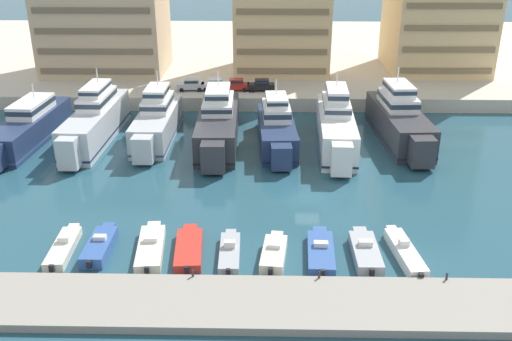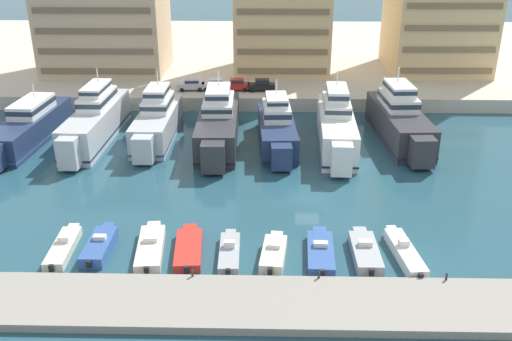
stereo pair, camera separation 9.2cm
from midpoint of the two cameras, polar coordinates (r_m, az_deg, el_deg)
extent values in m
plane|color=#234C5B|center=(58.35, 5.29, -2.68)|extent=(400.00, 400.00, 0.00)
cube|color=beige|center=(118.11, 3.39, 11.53)|extent=(180.00, 70.00, 2.04)
cube|color=gray|center=(42.69, 6.83, -13.19)|extent=(120.00, 6.31, 0.64)
cube|color=navy|center=(77.83, -21.60, 3.91)|extent=(5.08, 17.88, 3.34)
cube|color=#334C7F|center=(78.18, -21.48, 3.16)|extent=(5.13, 18.05, 0.24)
cube|color=white|center=(78.23, -21.48, 5.97)|extent=(3.66, 7.58, 1.68)
cube|color=#233342|center=(78.19, -21.50, 6.08)|extent=(3.70, 7.66, 0.60)
cylinder|color=silver|center=(78.74, -21.34, 7.42)|extent=(0.16, 0.16, 1.80)
cube|color=navy|center=(86.08, -19.02, 5.56)|extent=(3.64, 1.07, 0.20)
cube|color=silver|center=(75.65, -15.64, 4.50)|extent=(4.38, 18.64, 4.14)
cube|color=silver|center=(66.64, -18.19, 1.67)|extent=(2.23, 2.03, 3.52)
cube|color=#192347|center=(76.09, -15.53, 3.54)|extent=(4.43, 18.83, 0.24)
cube|color=white|center=(76.07, -15.57, 6.89)|extent=(3.27, 7.86, 1.60)
cube|color=#233342|center=(76.02, -15.58, 7.01)|extent=(3.31, 7.94, 0.58)
cube|color=white|center=(75.70, -15.68, 7.88)|extent=(2.55, 6.13, 1.14)
cube|color=#233342|center=(75.67, -15.69, 7.96)|extent=(2.58, 6.19, 0.41)
cylinder|color=silver|center=(76.41, -15.54, 9.18)|extent=(0.16, 0.16, 1.80)
cube|color=silver|center=(84.76, -13.65, 6.09)|extent=(3.40, 0.98, 0.20)
cube|color=silver|center=(74.45, -9.78, 4.53)|extent=(4.28, 15.57, 3.63)
cube|color=silver|center=(66.41, -11.16, 2.12)|extent=(2.33, 2.12, 3.08)
cube|color=#334C7F|center=(74.84, -9.72, 3.67)|extent=(4.32, 15.73, 0.24)
cube|color=white|center=(74.75, -9.76, 6.69)|extent=(3.32, 6.55, 1.54)
cube|color=#233342|center=(74.71, -9.76, 6.80)|extent=(3.36, 6.61, 0.55)
cube|color=white|center=(74.35, -9.83, 7.75)|extent=(2.59, 5.11, 1.33)
cube|color=#233342|center=(74.32, -9.84, 7.84)|extent=(2.62, 5.16, 0.48)
cylinder|color=silver|center=(74.88, -9.78, 9.10)|extent=(0.16, 0.16, 1.80)
cube|color=silver|center=(82.37, -8.69, 5.88)|extent=(3.59, 0.91, 0.20)
cube|color=#333338|center=(72.42, -3.74, 4.37)|extent=(5.22, 18.38, 3.84)
cube|color=#333338|center=(62.87, -4.27, 1.37)|extent=(2.67, 2.44, 3.26)
cube|color=black|center=(72.85, -3.71, 3.44)|extent=(5.27, 18.57, 0.24)
cube|color=white|center=(72.91, -3.73, 6.67)|extent=(3.90, 7.77, 1.41)
cube|color=#233342|center=(72.87, -3.73, 6.77)|extent=(3.95, 7.84, 0.51)
cube|color=white|center=(72.51, -3.76, 7.72)|extent=(3.04, 6.06, 1.39)
cube|color=#233342|center=(72.47, -3.76, 7.83)|extent=(3.08, 6.12, 0.50)
cylinder|color=silver|center=(73.20, -3.74, 9.17)|extent=(0.16, 0.16, 1.80)
cube|color=#333338|center=(81.77, -3.34, 6.02)|extent=(4.05, 1.01, 0.20)
cube|color=navy|center=(71.33, 2.13, 3.83)|extent=(4.97, 14.66, 3.20)
cube|color=navy|center=(63.69, 2.59, 1.39)|extent=(2.43, 2.23, 2.72)
cube|color=#192347|center=(71.69, 2.12, 3.04)|extent=(5.02, 14.80, 0.24)
cube|color=white|center=(71.56, 2.10, 5.96)|extent=(3.61, 6.24, 1.68)
cube|color=#233342|center=(71.51, 2.11, 6.09)|extent=(3.65, 6.30, 0.60)
cube|color=white|center=(71.15, 2.12, 7.04)|extent=(2.81, 4.86, 1.15)
cube|color=#233342|center=(71.11, 2.12, 7.13)|extent=(2.85, 4.91, 0.41)
cylinder|color=silver|center=(71.62, 2.09, 8.38)|extent=(0.16, 0.16, 1.80)
cube|color=navy|center=(78.80, 1.77, 5.23)|extent=(3.63, 1.09, 0.20)
cube|color=white|center=(71.61, 8.03, 4.07)|extent=(4.85, 17.88, 4.10)
cube|color=white|center=(62.47, 8.60, 1.15)|extent=(2.34, 2.14, 3.49)
cube|color=#192347|center=(72.07, 7.97, 3.07)|extent=(4.90, 18.06, 0.24)
cube|color=white|center=(72.01, 8.09, 6.51)|extent=(3.51, 7.57, 1.46)
cube|color=#233342|center=(71.96, 8.10, 6.62)|extent=(3.55, 7.65, 0.52)
cube|color=white|center=(71.59, 8.16, 7.64)|extent=(2.74, 5.91, 1.52)
cube|color=#233342|center=(71.55, 8.17, 7.76)|extent=(2.77, 5.97, 0.55)
cylinder|color=silver|center=(72.23, 8.18, 9.15)|extent=(0.16, 0.16, 1.80)
cube|color=white|center=(80.71, 7.58, 5.67)|extent=(3.52, 1.05, 0.20)
cube|color=#333338|center=(75.34, 14.12, 4.50)|extent=(5.80, 17.49, 3.93)
cube|color=#333338|center=(66.66, 16.30, 1.82)|extent=(2.74, 2.52, 3.34)
cube|color=#192347|center=(75.75, 14.02, 3.59)|extent=(5.85, 17.66, 0.24)
cube|color=white|center=(75.68, 14.07, 6.83)|extent=(4.13, 7.45, 1.67)
cube|color=#233342|center=(75.64, 14.08, 6.95)|extent=(4.19, 7.53, 0.60)
cube|color=white|center=(75.27, 14.18, 7.94)|extent=(3.22, 5.81, 1.38)
cube|color=#233342|center=(75.24, 14.20, 8.04)|extent=(3.26, 5.87, 0.50)
cylinder|color=silver|center=(75.89, 14.09, 9.32)|extent=(0.16, 0.16, 1.80)
cube|color=#333338|center=(83.90, 12.43, 5.98)|extent=(4.07, 1.15, 0.20)
cube|color=beige|center=(51.40, -18.68, -7.37)|extent=(1.99, 6.26, 0.76)
cube|color=beige|center=(54.24, -17.72, -5.52)|extent=(0.96, 0.80, 0.65)
cube|color=silver|center=(51.47, -18.64, -6.50)|extent=(0.95, 0.65, 0.51)
cube|color=#283847|center=(51.67, -18.57, -6.27)|extent=(0.84, 0.12, 0.31)
cube|color=black|center=(48.69, -19.75, -9.18)|extent=(0.37, 0.30, 0.60)
cube|color=#33569E|center=(50.48, -15.36, -7.37)|extent=(1.95, 5.50, 0.99)
cube|color=#33569E|center=(53.07, -14.45, -5.64)|extent=(1.06, 0.87, 0.84)
cube|color=silver|center=(50.48, -15.32, -6.46)|extent=(1.06, 0.60, 0.38)
cube|color=#283847|center=(50.69, -15.24, -6.25)|extent=(0.96, 0.08, 0.23)
cube|color=black|center=(48.05, -16.33, -8.99)|extent=(0.36, 0.28, 0.60)
cube|color=beige|center=(49.41, -10.47, -7.69)|extent=(2.77, 6.82, 0.84)
cube|color=beige|center=(52.63, -10.11, -5.58)|extent=(1.24, 1.06, 0.71)
cube|color=silver|center=(49.52, -10.47, -6.77)|extent=(1.21, 0.72, 0.43)
cube|color=#283847|center=(49.72, -10.45, -6.54)|extent=(1.05, 0.19, 0.26)
cube|color=black|center=(46.39, -10.86, -9.78)|extent=(0.39, 0.32, 0.60)
cube|color=red|center=(48.82, -6.72, -7.89)|extent=(2.70, 6.21, 0.78)
cube|color=red|center=(51.79, -6.55, -5.89)|extent=(1.29, 1.09, 0.66)
cube|color=black|center=(46.04, -6.91, -9.82)|extent=(0.38, 0.31, 0.60)
cube|color=#9EA3A8|center=(48.16, -2.62, -8.26)|extent=(1.82, 5.78, 0.71)
cube|color=#9EA3A8|center=(50.90, -2.49, -6.35)|extent=(0.94, 0.77, 0.60)
cube|color=silver|center=(48.19, -2.62, -7.34)|extent=(0.93, 0.63, 0.57)
cube|color=#283847|center=(48.38, -2.61, -7.09)|extent=(0.83, 0.10, 0.34)
cube|color=black|center=(45.52, -2.77, -10.13)|extent=(0.37, 0.29, 0.60)
cube|color=beige|center=(47.56, 1.81, -8.46)|extent=(2.39, 5.12, 1.04)
cube|color=beige|center=(49.99, 2.14, -6.73)|extent=(1.12, 0.95, 0.89)
cube|color=silver|center=(47.51, 1.87, -7.50)|extent=(1.09, 0.70, 0.36)
cube|color=#283847|center=(47.72, 1.90, -7.27)|extent=(0.94, 0.18, 0.22)
cube|color=black|center=(45.26, 1.48, -10.07)|extent=(0.39, 0.32, 0.60)
cube|color=#33569E|center=(48.41, 6.53, -8.19)|extent=(2.48, 6.21, 0.76)
cube|color=#33569E|center=(51.41, 6.40, -6.14)|extent=(1.25, 1.04, 0.64)
cube|color=silver|center=(48.50, 6.54, -7.32)|extent=(1.23, 0.66, 0.40)
cube|color=#283847|center=(48.71, 6.53, -7.09)|extent=(1.09, 0.13, 0.24)
cube|color=black|center=(45.61, 6.67, -10.17)|extent=(0.37, 0.30, 0.60)
cube|color=#9EA3A8|center=(48.74, 10.94, -8.12)|extent=(2.15, 5.77, 0.97)
cube|color=#9EA3A8|center=(51.53, 10.36, -6.19)|extent=(1.17, 0.96, 0.83)
cube|color=silver|center=(48.73, 10.92, -7.14)|extent=(1.17, 0.61, 0.46)
cube|color=#283847|center=(48.94, 10.88, -6.90)|extent=(1.06, 0.09, 0.27)
cube|color=black|center=(46.12, 11.56, -9.96)|extent=(0.36, 0.28, 0.60)
cube|color=white|center=(49.39, 14.74, -8.04)|extent=(2.32, 7.00, 0.98)
cube|color=white|center=(52.41, 13.42, -5.93)|extent=(0.92, 0.79, 0.83)
cube|color=silver|center=(49.42, 14.64, -6.99)|extent=(0.91, 0.69, 0.53)
cube|color=#283847|center=(49.61, 14.54, -6.75)|extent=(0.77, 0.17, 0.32)
cube|color=black|center=(46.49, 16.21, -10.18)|extent=(0.39, 0.32, 0.60)
cube|color=#B7BCC1|center=(88.37, -6.49, 8.41)|extent=(4.23, 2.03, 0.80)
cube|color=#B7BCC1|center=(88.17, -6.41, 8.88)|extent=(2.22, 1.73, 0.68)
cube|color=#1E2833|center=(88.17, -6.41, 8.88)|extent=(2.18, 1.74, 0.37)
cylinder|color=black|center=(87.74, -7.39, 7.98)|extent=(0.66, 0.27, 0.64)
cylinder|color=black|center=(89.38, -7.32, 8.28)|extent=(0.66, 0.27, 0.64)
cylinder|color=black|center=(87.59, -5.61, 8.04)|extent=(0.66, 0.27, 0.64)
cylinder|color=black|center=(89.23, -5.58, 8.33)|extent=(0.66, 0.27, 0.64)
cube|color=white|center=(88.16, -4.07, 8.47)|extent=(4.12, 1.74, 0.80)
cube|color=white|center=(87.96, -3.98, 8.93)|extent=(2.11, 1.58, 0.68)
cube|color=#1E2833|center=(87.96, -3.98, 8.93)|extent=(2.07, 1.59, 0.37)
cylinder|color=black|center=(87.57, -4.99, 8.06)|extent=(0.64, 0.23, 0.64)
cylinder|color=black|center=(89.20, -4.89, 8.35)|extent=(0.64, 0.23, 0.64)
cylinder|color=black|center=(87.34, -3.21, 8.07)|extent=(0.64, 0.23, 0.64)
cylinder|color=black|center=(88.98, -3.14, 8.37)|extent=(0.64, 0.23, 0.64)
cube|color=red|center=(87.84, -1.99, 8.45)|extent=(4.15, 1.82, 0.80)
cube|color=red|center=(87.65, -1.90, 8.92)|extent=(2.15, 1.62, 0.68)
cube|color=#1E2833|center=(87.65, -1.90, 8.92)|extent=(2.11, 1.64, 0.37)
cylinder|color=black|center=(87.18, -2.90, 8.05)|extent=(0.65, 0.24, 0.64)
cylinder|color=black|center=(88.81, -2.85, 8.34)|extent=(0.65, 0.24, 0.64)
cylinder|color=black|center=(87.10, -1.10, 8.06)|extent=(0.65, 0.24, 0.64)
cylinder|color=black|center=(88.74, -1.09, 8.35)|extent=(0.65, 0.24, 0.64)
cube|color=black|center=(87.61, 0.56, 8.43)|extent=(4.16, 1.86, 0.80)
cube|color=black|center=(87.42, 0.66, 8.89)|extent=(2.16, 1.64, 0.68)
cube|color=#1E2833|center=(87.42, 0.66, 8.89)|extent=(2.12, 1.65, 0.37)
cylinder|color=black|center=(86.87, -0.33, 8.02)|extent=(0.65, 0.24, 0.64)
cylinder|color=black|center=(88.51, -0.34, 8.32)|extent=(0.65, 0.24, 0.64)
cylinder|color=black|center=(86.94, 1.47, 8.03)|extent=(0.65, 0.24, 0.64)
cylinder|color=black|center=(88.58, 1.43, 8.32)|extent=(0.65, 0.24, 0.64)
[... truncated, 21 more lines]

